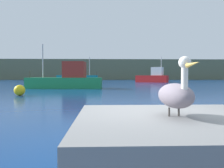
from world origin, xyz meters
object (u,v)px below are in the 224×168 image
at_px(fishing_boat_green, 67,79).
at_px(mooring_buoy, 20,90).
at_px(fishing_boat_red, 153,77).
at_px(fishing_boat_teal, 77,78).
at_px(pelican, 176,94).

relative_size(fishing_boat_green, mooring_buoy, 10.85).
bearing_deg(fishing_boat_red, fishing_boat_teal, -151.47).
xyz_separation_m(fishing_boat_green, mooring_buoy, (-1.78, -8.95, -0.58)).
xyz_separation_m(fishing_boat_red, mooring_buoy, (-15.51, -29.79, -0.70)).
bearing_deg(pelican, fishing_boat_teal, -175.44).
height_order(pelican, fishing_boat_green, fishing_boat_green).
bearing_deg(fishing_boat_teal, fishing_boat_red, 1.18).
relative_size(fishing_boat_red, mooring_buoy, 8.85).
relative_size(pelican, fishing_boat_green, 0.15).
relative_size(pelican, fishing_boat_teal, 0.15).
distance_m(fishing_boat_red, mooring_buoy, 33.59).
height_order(fishing_boat_teal, fishing_boat_green, fishing_boat_teal).
bearing_deg(pelican, mooring_buoy, -155.34).
relative_size(fishing_boat_teal, fishing_boat_red, 1.22).
bearing_deg(fishing_boat_red, mooring_buoy, -88.93).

